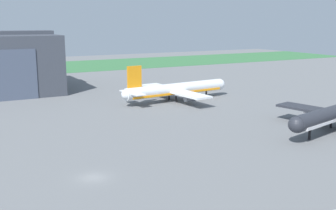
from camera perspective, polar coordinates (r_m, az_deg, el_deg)
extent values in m
plane|color=slate|center=(66.07, -10.41, -9.96)|extent=(440.00, 440.00, 0.00)
cylinder|color=silver|center=(124.63, 1.17, 2.25)|extent=(34.77, 6.90, 3.61)
sphere|color=silver|center=(135.12, 7.22, 2.90)|extent=(3.47, 3.47, 3.47)
sphere|color=silver|center=(115.78, -5.88, 1.46)|extent=(2.82, 2.82, 2.82)
cube|color=orange|center=(124.79, 1.17, 1.80)|extent=(32.02, 6.67, 0.63)
cube|color=orange|center=(116.31, -4.72, 3.96)|extent=(4.51, 0.83, 6.14)
cube|color=silver|center=(114.33, -4.32, 1.54)|extent=(3.58, 5.33, 0.28)
cube|color=silver|center=(119.05, -5.61, 1.92)|extent=(3.58, 5.33, 0.28)
cube|color=silver|center=(117.94, 3.10, 1.47)|extent=(6.84, 14.39, 0.56)
cube|color=silver|center=(130.86, -1.07, 2.50)|extent=(6.84, 14.39, 0.56)
cylinder|color=gray|center=(119.53, 3.08, 0.97)|extent=(3.61, 2.31, 1.99)
cylinder|color=gray|center=(130.57, -0.50, 1.91)|extent=(3.61, 2.31, 1.99)
cylinder|color=black|center=(132.06, 5.36, 1.53)|extent=(0.56, 0.56, 1.86)
cylinder|color=black|center=(122.80, 1.14, 0.81)|extent=(0.56, 0.56, 1.86)
cylinder|color=black|center=(125.88, 0.16, 1.08)|extent=(0.56, 0.56, 1.86)
sphere|color=#282B33|center=(84.15, 17.52, -2.63)|extent=(3.30, 3.30, 3.30)
cube|color=#282B33|center=(102.58, 18.80, -0.44)|extent=(8.29, 14.49, 0.56)
cylinder|color=gray|center=(101.63, 19.06, -1.28)|extent=(3.61, 2.59, 1.89)
cylinder|color=black|center=(89.34, 19.17, -3.85)|extent=(0.56, 0.56, 2.40)
cylinder|color=black|center=(100.97, 21.82, -2.29)|extent=(0.56, 0.56, 2.40)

